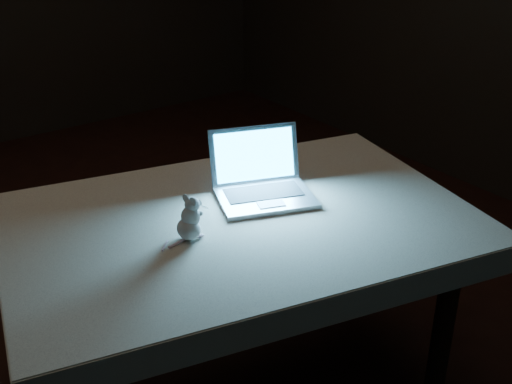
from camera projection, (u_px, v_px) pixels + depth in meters
floor at (154, 320)px, 2.78m from camera, size 5.00×5.00×0.00m
table at (241, 312)px, 2.23m from camera, size 1.54×1.17×0.74m
tablecloth at (208, 231)px, 2.07m from camera, size 1.71×1.40×0.09m
laptop at (266, 171)px, 2.12m from camera, size 0.39×0.37×0.21m
plush_mouse at (188, 218)px, 1.90m from camera, size 0.12×0.12×0.14m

